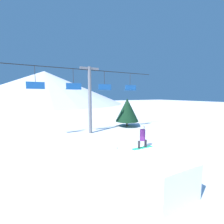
# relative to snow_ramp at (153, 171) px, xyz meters

# --- Properties ---
(ground_plane) EXTENTS (220.00, 220.00, 0.00)m
(ground_plane) POSITION_rel_snow_ramp_xyz_m (-0.23, 0.21, -0.88)
(ground_plane) COLOR white
(mountain_ridge) EXTENTS (85.47, 85.47, 17.88)m
(mountain_ridge) POSITION_rel_snow_ramp_xyz_m (-0.23, 86.04, 8.06)
(mountain_ridge) COLOR silver
(mountain_ridge) RESTS_ON ground_plane
(snow_ramp) EXTENTS (2.44, 3.76, 1.77)m
(snow_ramp) POSITION_rel_snow_ramp_xyz_m (0.00, 0.00, 0.00)
(snow_ramp) COLOR white
(snow_ramp) RESTS_ON ground_plane
(snowboarder) EXTENTS (1.40, 0.32, 1.38)m
(snowboarder) POSITION_rel_snow_ramp_xyz_m (0.11, 1.11, 1.58)
(snowboarder) COLOR #1E9E6B
(snowboarder) RESTS_ON snow_ramp
(chairlift) EXTENTS (19.07, 0.44, 8.41)m
(chairlift) POSITION_rel_snow_ramp_xyz_m (0.74, 12.42, 4.21)
(chairlift) COLOR slate
(chairlift) RESTS_ON ground_plane
(pine_tree_near) EXTENTS (3.57, 3.57, 4.39)m
(pine_tree_near) POSITION_rel_snow_ramp_xyz_m (7.20, 13.73, 1.72)
(pine_tree_near) COLOR #4C3823
(pine_tree_near) RESTS_ON ground_plane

